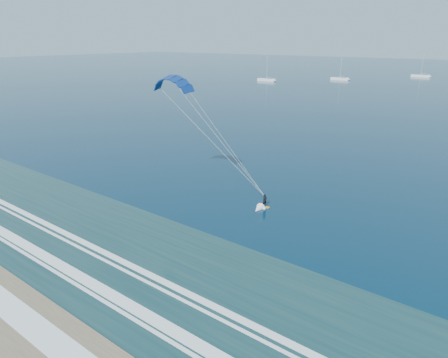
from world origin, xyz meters
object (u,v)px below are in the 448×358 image
at_px(sailboat_1, 340,79).
at_px(sailboat_2, 421,76).
at_px(kitesurfer_rig, 216,135).
at_px(sailboat_0, 267,80).

distance_m(sailboat_1, sailboat_2, 51.66).
height_order(kitesurfer_rig, sailboat_1, kitesurfer_rig).
relative_size(kitesurfer_rig, sailboat_0, 1.35).
relative_size(kitesurfer_rig, sailboat_2, 1.37).
bearing_deg(sailboat_2, sailboat_1, -124.06).
distance_m(sailboat_0, sailboat_1, 38.42).
bearing_deg(sailboat_1, sailboat_2, 55.94).
height_order(sailboat_1, sailboat_2, sailboat_2).
bearing_deg(sailboat_0, sailboat_2, 51.47).
bearing_deg(sailboat_0, kitesurfer_rig, -60.96).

